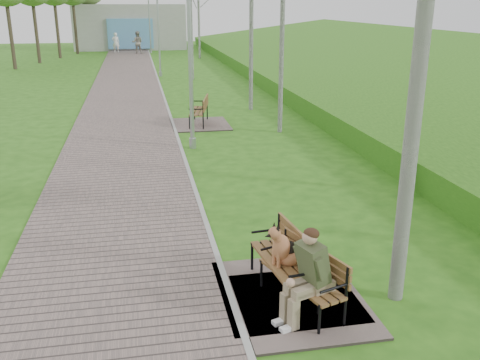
% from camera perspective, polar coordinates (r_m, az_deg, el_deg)
% --- Properties ---
extents(walkway, '(3.50, 67.00, 0.04)m').
position_cam_1_polar(walkway, '(23.68, -12.17, 7.87)').
color(walkway, '#675853').
rests_on(walkway, ground).
extents(kerb, '(0.10, 67.00, 0.05)m').
position_cam_1_polar(kerb, '(23.70, -7.90, 8.13)').
color(kerb, '#999993').
rests_on(kerb, ground).
extents(embankment, '(14.00, 70.00, 1.60)m').
position_cam_1_polar(embankment, '(25.82, 20.23, 7.97)').
color(embankment, '#4C9424').
rests_on(embankment, ground).
extents(building_north, '(10.00, 5.20, 4.00)m').
position_cam_1_polar(building_north, '(52.82, -11.63, 15.72)').
color(building_north, '#9E9E99').
rests_on(building_north, ground).
extents(bench_main, '(1.85, 2.06, 1.61)m').
position_cam_1_polar(bench_main, '(7.76, 6.25, -10.63)').
color(bench_main, '#675853').
rests_on(bench_main, ground).
extents(bench_second, '(1.97, 2.19, 1.21)m').
position_cam_1_polar(bench_second, '(8.26, 4.62, -10.46)').
color(bench_second, '#675853').
rests_on(bench_second, ground).
extents(bench_third, '(2.04, 2.26, 1.25)m').
position_cam_1_polar(bench_third, '(19.34, -4.42, 6.56)').
color(bench_third, '#675853').
rests_on(bench_third, ground).
extents(lamp_post_second, '(0.21, 0.21, 5.45)m').
position_cam_1_polar(lamp_post_second, '(15.80, -5.32, 12.35)').
color(lamp_post_second, '#9FA2A7').
rests_on(lamp_post_second, ground).
extents(lamp_post_third, '(0.19, 0.19, 4.79)m').
position_cam_1_polar(lamp_post_third, '(32.46, -8.65, 14.80)').
color(lamp_post_third, '#9FA2A7').
rests_on(lamp_post_third, ground).
extents(lamp_post_far, '(0.18, 0.18, 4.60)m').
position_cam_1_polar(lamp_post_far, '(48.15, -9.60, 15.78)').
color(lamp_post_far, '#9FA2A7').
rests_on(lamp_post_far, ground).
extents(pedestrian_near, '(0.65, 0.45, 1.70)m').
position_cam_1_polar(pedestrian_near, '(48.89, -13.11, 14.08)').
color(pedestrian_near, white).
rests_on(pedestrian_near, ground).
extents(pedestrian_far, '(0.99, 0.81, 1.87)m').
position_cam_1_polar(pedestrian_far, '(47.43, -10.89, 14.20)').
color(pedestrian_far, gray).
rests_on(pedestrian_far, ground).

